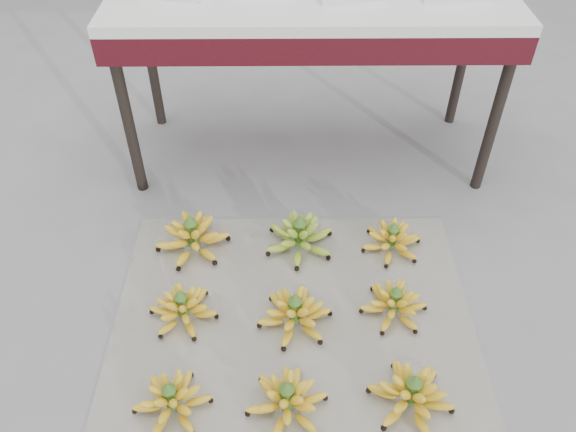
{
  "coord_description": "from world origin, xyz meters",
  "views": [
    {
      "loc": [
        0.03,
        -1.26,
        1.6
      ],
      "look_at": [
        0.04,
        0.22,
        0.24
      ],
      "focal_mm": 35.0,
      "sensor_mm": 36.0,
      "label": 1
    }
  ],
  "objects_px": {
    "newspaper_mat": "(293,321)",
    "bunch_back_right": "(392,240)",
    "bunch_mid_left": "(183,308)",
    "bunch_mid_right": "(394,304)",
    "bunch_back_center": "(300,237)",
    "bunch_front_right": "(411,394)",
    "bunch_mid_center": "(295,313)",
    "bunch_front_center": "(287,400)",
    "bunch_front_left": "(171,400)",
    "vendor_table": "(311,14)",
    "bunch_back_left": "(192,237)"
  },
  "relations": [
    {
      "from": "newspaper_mat",
      "to": "bunch_back_right",
      "type": "bearing_deg",
      "value": 41.69
    },
    {
      "from": "bunch_mid_left",
      "to": "bunch_mid_right",
      "type": "height_order",
      "value": "bunch_mid_left"
    },
    {
      "from": "bunch_mid_left",
      "to": "bunch_back_center",
      "type": "height_order",
      "value": "bunch_back_center"
    },
    {
      "from": "bunch_front_right",
      "to": "bunch_mid_center",
      "type": "xyz_separation_m",
      "value": [
        -0.35,
        0.31,
        -0.0
      ]
    },
    {
      "from": "bunch_front_center",
      "to": "bunch_mid_left",
      "type": "distance_m",
      "value": 0.5
    },
    {
      "from": "bunch_mid_right",
      "to": "newspaper_mat",
      "type": "bearing_deg",
      "value": -165.26
    },
    {
      "from": "bunch_front_right",
      "to": "bunch_front_left",
      "type": "bearing_deg",
      "value": 158.66
    },
    {
      "from": "bunch_back_right",
      "to": "newspaper_mat",
      "type": "bearing_deg",
      "value": -127.3
    },
    {
      "from": "bunch_front_right",
      "to": "bunch_back_center",
      "type": "xyz_separation_m",
      "value": [
        -0.32,
        0.68,
        0.0
      ]
    },
    {
      "from": "bunch_back_right",
      "to": "vendor_table",
      "type": "xyz_separation_m",
      "value": [
        -0.31,
        0.66,
        0.62
      ]
    },
    {
      "from": "bunch_front_right",
      "to": "bunch_mid_left",
      "type": "relative_size",
      "value": 1.12
    },
    {
      "from": "bunch_front_left",
      "to": "bunch_back_left",
      "type": "height_order",
      "value": "bunch_back_left"
    },
    {
      "from": "newspaper_mat",
      "to": "bunch_front_right",
      "type": "relative_size",
      "value": 3.73
    },
    {
      "from": "bunch_front_left",
      "to": "bunch_mid_right",
      "type": "xyz_separation_m",
      "value": [
        0.72,
        0.36,
        -0.0
      ]
    },
    {
      "from": "bunch_front_center",
      "to": "bunch_mid_center",
      "type": "relative_size",
      "value": 0.98
    },
    {
      "from": "bunch_mid_center",
      "to": "bunch_mid_right",
      "type": "relative_size",
      "value": 0.99
    },
    {
      "from": "bunch_front_right",
      "to": "bunch_back_center",
      "type": "height_order",
      "value": "bunch_back_center"
    },
    {
      "from": "bunch_back_center",
      "to": "bunch_back_right",
      "type": "relative_size",
      "value": 1.33
    },
    {
      "from": "newspaper_mat",
      "to": "bunch_back_left",
      "type": "bearing_deg",
      "value": 137.18
    },
    {
      "from": "bunch_front_left",
      "to": "vendor_table",
      "type": "height_order",
      "value": "vendor_table"
    },
    {
      "from": "bunch_front_center",
      "to": "bunch_front_right",
      "type": "bearing_deg",
      "value": -1.33
    },
    {
      "from": "vendor_table",
      "to": "bunch_front_center",
      "type": "bearing_deg",
      "value": -94.63
    },
    {
      "from": "bunch_front_right",
      "to": "bunch_mid_left",
      "type": "height_order",
      "value": "bunch_front_right"
    },
    {
      "from": "newspaper_mat",
      "to": "bunch_mid_right",
      "type": "height_order",
      "value": "bunch_mid_right"
    },
    {
      "from": "newspaper_mat",
      "to": "bunch_front_right",
      "type": "xyz_separation_m",
      "value": [
        0.35,
        -0.32,
        0.06
      ]
    },
    {
      "from": "bunch_back_right",
      "to": "vendor_table",
      "type": "relative_size",
      "value": 0.17
    },
    {
      "from": "bunch_front_right",
      "to": "bunch_mid_center",
      "type": "relative_size",
      "value": 1.27
    },
    {
      "from": "vendor_table",
      "to": "bunch_mid_right",
      "type": "bearing_deg",
      "value": -74.6
    },
    {
      "from": "bunch_mid_left",
      "to": "vendor_table",
      "type": "height_order",
      "value": "vendor_table"
    },
    {
      "from": "bunch_mid_left",
      "to": "bunch_back_right",
      "type": "distance_m",
      "value": 0.84
    },
    {
      "from": "newspaper_mat",
      "to": "bunch_mid_center",
      "type": "height_order",
      "value": "bunch_mid_center"
    },
    {
      "from": "bunch_back_right",
      "to": "vendor_table",
      "type": "distance_m",
      "value": 0.96
    },
    {
      "from": "bunch_mid_right",
      "to": "bunch_front_left",
      "type": "bearing_deg",
      "value": -143.98
    },
    {
      "from": "bunch_mid_left",
      "to": "bunch_front_center",
      "type": "bearing_deg",
      "value": -25.13
    },
    {
      "from": "bunch_back_center",
      "to": "bunch_mid_right",
      "type": "bearing_deg",
      "value": -69.82
    },
    {
      "from": "bunch_front_center",
      "to": "bunch_back_right",
      "type": "distance_m",
      "value": 0.79
    },
    {
      "from": "newspaper_mat",
      "to": "bunch_back_right",
      "type": "height_order",
      "value": "bunch_back_right"
    },
    {
      "from": "bunch_back_center",
      "to": "bunch_back_left",
      "type": "bearing_deg",
      "value": 155.58
    },
    {
      "from": "newspaper_mat",
      "to": "bunch_front_center",
      "type": "bearing_deg",
      "value": -94.3
    },
    {
      "from": "vendor_table",
      "to": "newspaper_mat",
      "type": "bearing_deg",
      "value": -94.73
    },
    {
      "from": "bunch_mid_left",
      "to": "newspaper_mat",
      "type": "bearing_deg",
      "value": 16.51
    },
    {
      "from": "bunch_mid_center",
      "to": "bunch_mid_right",
      "type": "xyz_separation_m",
      "value": [
        0.35,
        0.04,
        -0.01
      ]
    },
    {
      "from": "bunch_back_center",
      "to": "vendor_table",
      "type": "bearing_deg",
      "value": 60.82
    },
    {
      "from": "bunch_back_right",
      "to": "bunch_mid_center",
      "type": "bearing_deg",
      "value": -126.12
    },
    {
      "from": "bunch_front_left",
      "to": "bunch_front_right",
      "type": "distance_m",
      "value": 0.72
    },
    {
      "from": "bunch_mid_left",
      "to": "bunch_mid_center",
      "type": "xyz_separation_m",
      "value": [
        0.39,
        -0.03,
        0.0
      ]
    },
    {
      "from": "bunch_mid_left",
      "to": "bunch_front_left",
      "type": "bearing_deg",
      "value": -68.93
    },
    {
      "from": "bunch_mid_right",
      "to": "bunch_back_center",
      "type": "bearing_deg",
      "value": 144.06
    },
    {
      "from": "bunch_mid_center",
      "to": "bunch_back_left",
      "type": "relative_size",
      "value": 0.75
    },
    {
      "from": "bunch_front_left",
      "to": "bunch_mid_right",
      "type": "bearing_deg",
      "value": 33.12
    }
  ]
}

